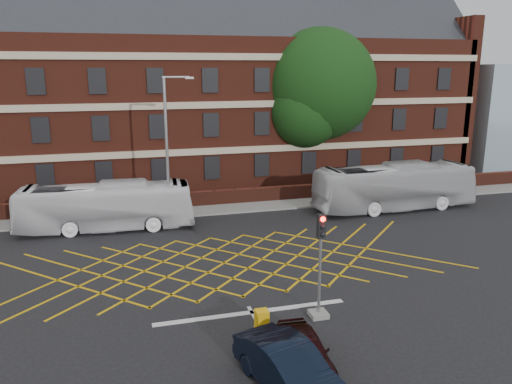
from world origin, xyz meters
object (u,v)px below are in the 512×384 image
object	(u,v)px
bus_right	(395,187)
car_navy	(290,369)
deciduous_tree	(319,93)
car_maroon	(305,350)
traffic_light_near	(320,276)
bus_left	(106,206)
street_lamp	(169,177)
utility_cabinet	(262,321)

from	to	relation	value
bus_right	car_navy	world-z (taller)	bus_right
car_navy	deciduous_tree	xyz separation A→B (m)	(11.35, 25.79, 6.99)
car_maroon	traffic_light_near	xyz separation A→B (m)	(1.76, 3.06, 1.17)
bus_left	car_maroon	xyz separation A→B (m)	(6.53, -16.90, -0.87)
bus_right	street_lamp	bearing A→B (deg)	87.57
deciduous_tree	traffic_light_near	distance (m)	24.05
deciduous_tree	utility_cabinet	size ratio (longest dim) A/B	14.18
deciduous_tree	utility_cabinet	distance (m)	25.93
car_maroon	traffic_light_near	size ratio (longest dim) A/B	0.82
street_lamp	bus_left	bearing A→B (deg)	173.99
car_navy	street_lamp	distance (m)	17.86
car_navy	car_maroon	xyz separation A→B (m)	(0.91, 1.10, -0.15)
bus_right	traffic_light_near	world-z (taller)	traffic_light_near
street_lamp	deciduous_tree	bearing A→B (deg)	31.95
traffic_light_near	deciduous_tree	bearing A→B (deg)	68.14
bus_right	traffic_light_near	bearing A→B (deg)	138.37
utility_cabinet	traffic_light_near	bearing A→B (deg)	13.13
deciduous_tree	street_lamp	bearing A→B (deg)	-148.05
car_navy	bus_right	bearing A→B (deg)	36.13
traffic_light_near	street_lamp	bearing A→B (deg)	108.31
deciduous_tree	bus_right	bearing A→B (deg)	-73.92
car_maroon	street_lamp	world-z (taller)	street_lamp
street_lamp	utility_cabinet	world-z (taller)	street_lamp
traffic_light_near	street_lamp	world-z (taller)	street_lamp
bus_left	deciduous_tree	distance (m)	19.69
bus_left	car_maroon	size ratio (longest dim) A/B	3.00
car_navy	utility_cabinet	distance (m)	3.59
car_navy	utility_cabinet	world-z (taller)	car_navy
bus_right	car_maroon	xyz separation A→B (m)	(-12.86, -16.27, -1.02)
bus_left	bus_right	xyz separation A→B (m)	(19.39, -0.64, 0.15)
bus_right	car_maroon	bearing A→B (deg)	140.09
traffic_light_near	utility_cabinet	xyz separation A→B (m)	(-2.54, -0.59, -1.31)
bus_right	utility_cabinet	xyz separation A→B (m)	(-13.64, -13.80, -1.16)
traffic_light_near	bus_right	bearing A→B (deg)	49.95
car_maroon	utility_cabinet	distance (m)	2.59
car_maroon	utility_cabinet	bearing A→B (deg)	110.78
traffic_light_near	bus_left	bearing A→B (deg)	120.92
bus_right	bus_left	bearing A→B (deg)	86.54
car_navy	deciduous_tree	size ratio (longest dim) A/B	0.35
bus_right	car_navy	size ratio (longest dim) A/B	2.55
car_navy	traffic_light_near	bearing A→B (deg)	41.88
car_maroon	street_lamp	distance (m)	16.92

